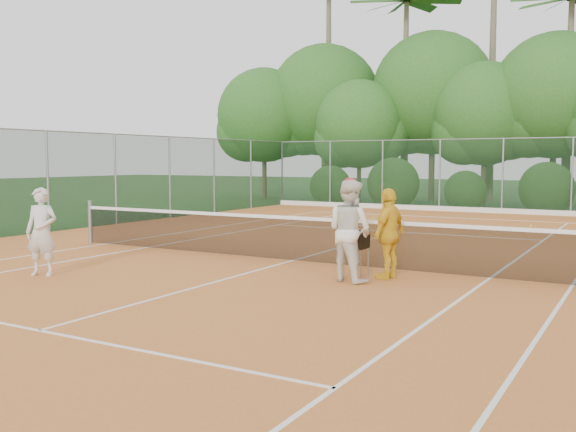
% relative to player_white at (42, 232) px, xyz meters
% --- Properties ---
extents(ground, '(120.00, 120.00, 0.00)m').
position_rel_player_white_xyz_m(ground, '(3.17, 3.75, -0.84)').
color(ground, '#1D4017').
rests_on(ground, ground).
extents(clay_court, '(18.00, 36.00, 0.02)m').
position_rel_player_white_xyz_m(clay_court, '(3.17, 3.75, -0.83)').
color(clay_court, '#C76F2E').
rests_on(clay_court, ground).
extents(tennis_net, '(11.97, 0.10, 1.10)m').
position_rel_player_white_xyz_m(tennis_net, '(3.17, 3.75, -0.30)').
color(tennis_net, gray).
rests_on(tennis_net, clay_court).
extents(player_white, '(0.70, 0.59, 1.63)m').
position_rel_player_white_xyz_m(player_white, '(0.00, 0.00, 0.00)').
color(player_white, silver).
rests_on(player_white, clay_court).
extents(player_center_grp, '(1.05, 0.92, 1.83)m').
position_rel_player_white_xyz_m(player_center_grp, '(5.17, 2.33, 0.09)').
color(player_center_grp, white).
rests_on(player_center_grp, clay_court).
extents(player_yellow, '(0.52, 1.01, 1.64)m').
position_rel_player_white_xyz_m(player_yellow, '(5.69, 2.89, 0.00)').
color(player_yellow, yellow).
rests_on(player_yellow, clay_court).
extents(ball_hopper, '(0.37, 0.37, 0.85)m').
position_rel_player_white_xyz_m(ball_hopper, '(5.13, 2.72, -0.14)').
color(ball_hopper, gray).
rests_on(ball_hopper, clay_court).
extents(stray_ball_a, '(0.07, 0.07, 0.07)m').
position_rel_player_white_xyz_m(stray_ball_a, '(-0.66, 15.08, -0.78)').
color(stray_ball_a, yellow).
rests_on(stray_ball_a, clay_court).
extents(stray_ball_b, '(0.07, 0.07, 0.07)m').
position_rel_player_white_xyz_m(stray_ball_b, '(0.96, 13.69, -0.78)').
color(stray_ball_b, '#B4C92E').
rests_on(stray_ball_b, clay_court).
extents(stray_ball_c, '(0.07, 0.07, 0.07)m').
position_rel_player_white_xyz_m(stray_ball_c, '(6.41, 13.64, -0.78)').
color(stray_ball_c, '#E1ED37').
rests_on(stray_ball_c, clay_court).
extents(court_markings, '(11.03, 23.83, 0.01)m').
position_rel_player_white_xyz_m(court_markings, '(3.17, 3.75, -0.81)').
color(court_markings, white).
rests_on(court_markings, clay_court).
extents(fence_back, '(18.07, 0.07, 3.00)m').
position_rel_player_white_xyz_m(fence_back, '(3.17, 18.75, 0.68)').
color(fence_back, '#19381E').
rests_on(fence_back, clay_court).
extents(tropical_treeline, '(32.10, 8.49, 15.03)m').
position_rel_player_white_xyz_m(tropical_treeline, '(4.60, 23.97, 4.28)').
color(tropical_treeline, brown).
rests_on(tropical_treeline, ground).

